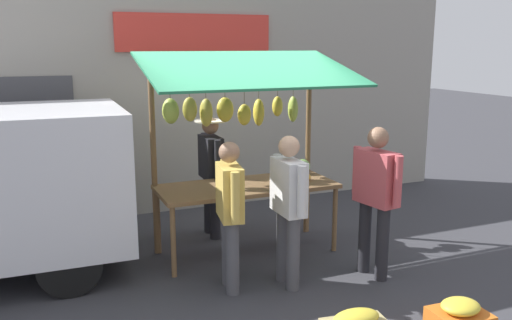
{
  "coord_description": "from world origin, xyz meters",
  "views": [
    {
      "loc": [
        2.38,
        6.05,
        2.58
      ],
      "look_at": [
        0.0,
        0.3,
        1.25
      ],
      "focal_mm": 38.08,
      "sensor_mm": 36.0,
      "label": 1
    }
  ],
  "objects_px": {
    "shopper_with_ponytail": "(376,191)",
    "vendor_with_sunhat": "(211,167)",
    "shopper_in_grey_tee": "(288,200)",
    "market_stall": "(246,129)",
    "shopper_in_striped_shirt": "(230,206)"
  },
  "relations": [
    {
      "from": "shopper_with_ponytail",
      "to": "shopper_in_grey_tee",
      "type": "xyz_separation_m",
      "value": [
        1.0,
        -0.15,
        -0.04
      ]
    },
    {
      "from": "vendor_with_sunhat",
      "to": "shopper_in_grey_tee",
      "type": "xyz_separation_m",
      "value": [
        -0.28,
        1.81,
        -0.01
      ]
    },
    {
      "from": "shopper_in_striped_shirt",
      "to": "vendor_with_sunhat",
      "type": "bearing_deg",
      "value": -2.07
    },
    {
      "from": "shopper_with_ponytail",
      "to": "shopper_in_grey_tee",
      "type": "relative_size",
      "value": 1.03
    },
    {
      "from": "market_stall",
      "to": "shopper_with_ponytail",
      "type": "distance_m",
      "value": 1.74
    },
    {
      "from": "shopper_in_grey_tee",
      "to": "market_stall",
      "type": "bearing_deg",
      "value": 2.52
    },
    {
      "from": "market_stall",
      "to": "shopper_with_ponytail",
      "type": "height_order",
      "value": "market_stall"
    },
    {
      "from": "vendor_with_sunhat",
      "to": "market_stall",
      "type": "bearing_deg",
      "value": 19.75
    },
    {
      "from": "shopper_with_ponytail",
      "to": "vendor_with_sunhat",
      "type": "bearing_deg",
      "value": 23.24
    },
    {
      "from": "shopper_in_striped_shirt",
      "to": "shopper_in_grey_tee",
      "type": "bearing_deg",
      "value": -93.76
    },
    {
      "from": "market_stall",
      "to": "shopper_in_striped_shirt",
      "type": "bearing_deg",
      "value": 60.04
    },
    {
      "from": "market_stall",
      "to": "shopper_with_ponytail",
      "type": "relative_size",
      "value": 1.46
    },
    {
      "from": "vendor_with_sunhat",
      "to": "shopper_with_ponytail",
      "type": "bearing_deg",
      "value": 33.55
    },
    {
      "from": "shopper_in_grey_tee",
      "to": "vendor_with_sunhat",
      "type": "bearing_deg",
      "value": 9.17
    },
    {
      "from": "market_stall",
      "to": "shopper_in_striped_shirt",
      "type": "xyz_separation_m",
      "value": [
        0.57,
        0.99,
        -0.63
      ]
    }
  ]
}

